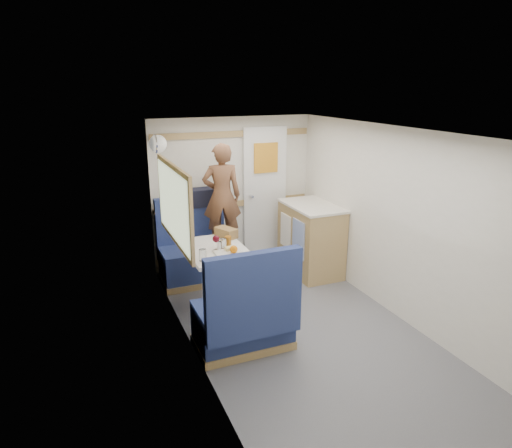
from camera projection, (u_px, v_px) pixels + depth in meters
name	position (u px, v px, depth m)	size (l,w,h in m)	color
floor	(313.00, 342.00, 4.43)	(4.50, 4.50, 0.00)	#515156
ceiling	(321.00, 134.00, 3.84)	(4.50, 4.50, 0.00)	silver
wall_back	(233.00, 193.00, 6.12)	(2.20, 0.02, 2.00)	silver
wall_left	(199.00, 263.00, 3.74)	(0.02, 4.50, 2.00)	silver
wall_right	(413.00, 231.00, 4.54)	(0.02, 4.50, 2.00)	silver
oak_trim_low	(234.00, 204.00, 6.15)	(2.15, 0.02, 0.08)	olive
oak_trim_high	(233.00, 134.00, 5.88)	(2.15, 0.02, 0.08)	olive
side_window	(173.00, 204.00, 4.55)	(0.04, 1.30, 0.72)	#A7B397
rear_door	(265.00, 192.00, 6.27)	(0.62, 0.12, 1.86)	white
dinette_table	(216.00, 262.00, 4.91)	(0.62, 0.92, 0.72)	white
bench_far	(196.00, 258.00, 5.75)	(0.90, 0.59, 1.05)	navy
bench_near	(245.00, 321.00, 4.23)	(0.90, 0.59, 1.05)	navy
ledge	(189.00, 208.00, 5.81)	(0.90, 0.14, 0.04)	olive
dome_light	(158.00, 144.00, 5.17)	(0.20, 0.20, 0.20)	white
galley_counter	(311.00, 238.00, 5.96)	(0.57, 0.92, 0.92)	olive
person	(222.00, 196.00, 5.54)	(0.47, 0.31, 1.29)	brown
duffel_bag	(195.00, 198.00, 5.80)	(0.46, 0.22, 0.22)	black
tray	(231.00, 255.00, 4.65)	(0.28, 0.36, 0.02)	silver
orange_fruit	(234.00, 249.00, 4.67)	(0.08, 0.08, 0.08)	orange
cheese_block	(230.00, 248.00, 4.76)	(0.11, 0.07, 0.04)	#E0CB81
wine_glass	(216.00, 240.00, 4.77)	(0.08, 0.08, 0.17)	white
tumbler_left	(203.00, 255.00, 4.51)	(0.08, 0.08, 0.12)	white
tumbler_right	(223.00, 244.00, 4.86)	(0.07, 0.07, 0.11)	white
beer_glass	(228.00, 241.00, 4.92)	(0.07, 0.07, 0.11)	#935515
pepper_grinder	(220.00, 245.00, 4.83)	(0.03, 0.03, 0.09)	black
salt_grinder	(219.00, 247.00, 4.78)	(0.04, 0.04, 0.09)	silver
bread_loaf	(226.00, 233.00, 5.21)	(0.14, 0.26, 0.11)	olive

